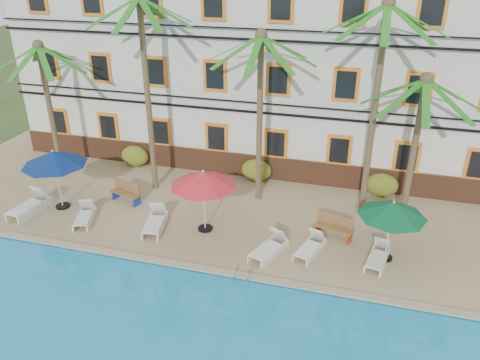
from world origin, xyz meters
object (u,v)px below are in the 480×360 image
(umbrella_green, at_px, (393,210))
(lounger_b, at_px, (85,215))
(umbrella_red, at_px, (203,179))
(lounger_f, at_px, (378,256))
(lounger_a, at_px, (30,205))
(lounger_d, at_px, (269,247))
(palm_c, at_px, (260,95))
(bench_right, at_px, (335,226))
(umbrella_blue, at_px, (54,159))
(lounger_e, at_px, (310,247))
(pool_ladder, at_px, (242,278))
(palm_e, at_px, (418,128))
(palm_b, at_px, (145,70))
(bench_left, at_px, (127,192))
(lounger_c, at_px, (155,221))
(palm_d, at_px, (378,85))
(palm_a, at_px, (46,91))

(umbrella_green, distance_m, lounger_b, 12.34)
(umbrella_red, xyz_separation_m, lounger_f, (6.82, -0.43, -2.03))
(lounger_a, distance_m, lounger_d, 10.72)
(palm_c, height_order, lounger_b, palm_c)
(umbrella_green, xyz_separation_m, bench_right, (-1.96, 0.99, -1.60))
(umbrella_blue, xyz_separation_m, lounger_e, (11.09, -0.53, -2.08))
(umbrella_green, bearing_deg, umbrella_red, 179.14)
(lounger_b, xyz_separation_m, pool_ladder, (7.38, -1.91, -0.26))
(palm_e, relative_size, lounger_a, 2.96)
(palm_b, xyz_separation_m, bench_right, (8.69, -2.04, -5.16))
(umbrella_green, height_order, bench_left, umbrella_green)
(umbrella_red, distance_m, bench_left, 4.76)
(umbrella_blue, relative_size, bench_right, 1.75)
(lounger_d, relative_size, bench_left, 1.25)
(palm_e, relative_size, bench_right, 4.01)
(pool_ladder, bearing_deg, umbrella_red, 130.80)
(lounger_c, distance_m, lounger_f, 8.83)
(palm_b, bearing_deg, palm_d, 1.13)
(umbrella_blue, height_order, lounger_d, umbrella_blue)
(palm_b, distance_m, lounger_a, 7.70)
(palm_c, height_order, lounger_c, palm_c)
(palm_b, relative_size, lounger_d, 4.51)
(palm_b, xyz_separation_m, lounger_d, (6.44, -3.88, -5.35))
(umbrella_blue, bearing_deg, palm_d, 13.44)
(lounger_c, bearing_deg, palm_a, 153.99)
(palm_b, height_order, lounger_f, palm_b)
(umbrella_blue, xyz_separation_m, lounger_b, (1.63, -0.79, -2.08))
(palm_e, relative_size, lounger_d, 3.21)
(lounger_b, distance_m, bench_left, 2.25)
(lounger_a, bearing_deg, lounger_c, 2.27)
(lounger_d, bearing_deg, palm_c, 109.12)
(umbrella_green, xyz_separation_m, bench_left, (-11.29, 1.42, -1.60))
(palm_d, xyz_separation_m, umbrella_blue, (-12.81, -3.06, -3.28))
(bench_right, relative_size, pool_ladder, 2.11)
(lounger_c, bearing_deg, bench_left, 141.55)
(lounger_c, height_order, lounger_d, lounger_c)
(umbrella_red, xyz_separation_m, lounger_b, (-5.10, -0.73, -2.03))
(lounger_e, height_order, bench_left, bench_left)
(umbrella_green, relative_size, bench_right, 1.55)
(palm_e, distance_m, lounger_f, 5.18)
(umbrella_red, height_order, lounger_a, umbrella_red)
(palm_d, height_order, lounger_e, palm_d)
(palm_e, xyz_separation_m, bench_left, (-11.96, -1.53, -3.69))
(lounger_a, bearing_deg, palm_e, 12.67)
(lounger_c, bearing_deg, lounger_b, -174.34)
(lounger_d, height_order, bench_right, bench_right)
(umbrella_red, xyz_separation_m, lounger_a, (-7.82, -0.65, -1.98))
(palm_a, xyz_separation_m, lounger_c, (6.64, -3.24, -4.10))
(umbrella_green, bearing_deg, palm_b, 164.09)
(palm_d, relative_size, umbrella_green, 3.64)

